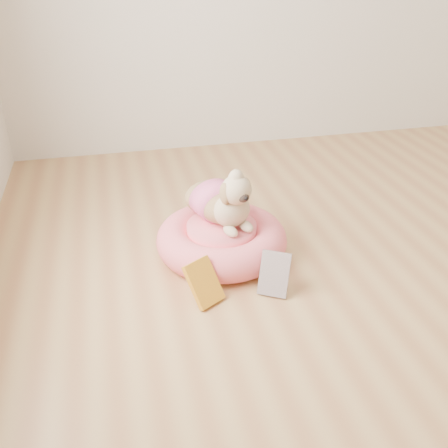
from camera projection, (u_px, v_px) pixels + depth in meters
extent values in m
cylinder|color=#FF636A|center=(222.00, 245.00, 2.46)|extent=(0.46, 0.46, 0.10)
torus|color=#FF636A|center=(222.00, 239.00, 2.44)|extent=(0.64, 0.64, 0.16)
cylinder|color=#FF636A|center=(222.00, 232.00, 2.42)|extent=(0.34, 0.34, 0.09)
cube|color=yellow|center=(204.00, 283.00, 2.11)|extent=(0.18, 0.18, 0.18)
cube|color=white|center=(274.00, 274.00, 2.17)|extent=(0.16, 0.16, 0.18)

